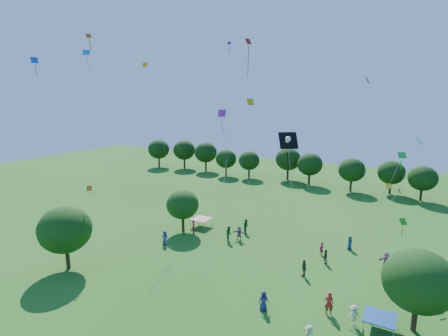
% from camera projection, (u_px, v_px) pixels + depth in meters
% --- Properties ---
extents(near_tree_west, '(5.11, 5.11, 6.39)m').
position_uv_depth(near_tree_west, '(65.00, 230.00, 34.17)').
color(near_tree_west, '#422B19').
rests_on(near_tree_west, ground).
extents(near_tree_north, '(4.10, 4.10, 5.38)m').
position_uv_depth(near_tree_north, '(183.00, 205.00, 44.05)').
color(near_tree_north, '#422B19').
rests_on(near_tree_north, ground).
extents(near_tree_east, '(4.99, 4.99, 6.22)m').
position_uv_depth(near_tree_east, '(419.00, 281.00, 24.85)').
color(near_tree_east, '#422B19').
rests_on(near_tree_east, ground).
extents(treeline, '(88.01, 8.77, 6.77)m').
position_uv_depth(treeline, '(321.00, 165.00, 66.91)').
color(treeline, '#422B19').
rests_on(treeline, ground).
extents(tent_red_stripe, '(2.20, 2.20, 1.10)m').
position_uv_depth(tent_red_stripe, '(201.00, 219.00, 46.06)').
color(tent_red_stripe, red).
rests_on(tent_red_stripe, ground).
extents(tent_blue, '(2.20, 2.20, 1.10)m').
position_uv_depth(tent_blue, '(380.00, 318.00, 25.45)').
color(tent_blue, navy).
rests_on(tent_blue, ground).
extents(crowd_person_0, '(0.92, 0.72, 1.64)m').
position_uv_depth(crowd_person_0, '(165.00, 238.00, 40.47)').
color(crowd_person_0, navy).
rests_on(crowd_person_0, ground).
extents(crowd_person_1, '(0.82, 0.67, 1.90)m').
position_uv_depth(crowd_person_1, '(329.00, 303.00, 27.38)').
color(crowd_person_1, maroon).
rests_on(crowd_person_1, ground).
extents(crowd_person_2, '(0.99, 0.97, 1.82)m').
position_uv_depth(crowd_person_2, '(246.00, 226.00, 43.91)').
color(crowd_person_2, '#214E2B').
rests_on(crowd_person_2, ground).
extents(crowd_person_3, '(0.80, 1.10, 1.54)m').
position_uv_depth(crowd_person_3, '(309.00, 336.00, 23.90)').
color(crowd_person_3, '#BDB897').
rests_on(crowd_person_3, ground).
extents(crowd_person_4, '(0.93, 1.06, 1.68)m').
position_uv_depth(crowd_person_4, '(304.00, 268.00, 33.24)').
color(crowd_person_4, '#3B362F').
rests_on(crowd_person_4, ground).
extents(crowd_person_5, '(1.64, 0.70, 1.71)m').
position_uv_depth(crowd_person_5, '(239.00, 233.00, 41.76)').
color(crowd_person_5, '#935795').
rests_on(crowd_person_5, ground).
extents(crowd_person_6, '(0.53, 0.84, 1.59)m').
position_uv_depth(crowd_person_6, '(350.00, 243.00, 39.12)').
color(crowd_person_6, navy).
rests_on(crowd_person_6, ground).
extents(crowd_person_7, '(0.65, 0.63, 1.48)m').
position_uv_depth(crowd_person_7, '(322.00, 249.00, 37.70)').
color(crowd_person_7, maroon).
rests_on(crowd_person_7, ground).
extents(crowd_person_8, '(0.95, 1.03, 1.86)m').
position_uv_depth(crowd_person_8, '(229.00, 234.00, 41.39)').
color(crowd_person_8, '#275C30').
rests_on(crowd_person_8, ground).
extents(crowd_person_9, '(1.12, 1.04, 1.62)m').
position_uv_depth(crowd_person_9, '(354.00, 315.00, 26.08)').
color(crowd_person_9, beige).
rests_on(crowd_person_9, ground).
extents(crowd_person_10, '(0.64, 0.98, 1.54)m').
position_uv_depth(crowd_person_10, '(326.00, 257.00, 35.78)').
color(crowd_person_10, '#3C3430').
rests_on(crowd_person_10, ground).
extents(crowd_person_11, '(1.77, 0.90, 1.80)m').
position_uv_depth(crowd_person_11, '(386.00, 261.00, 34.56)').
color(crowd_person_11, '#A35F91').
rests_on(crowd_person_11, ground).
extents(crowd_person_12, '(0.91, 0.84, 1.65)m').
position_uv_depth(crowd_person_12, '(264.00, 301.00, 27.94)').
color(crowd_person_12, navy).
rests_on(crowd_person_12, ground).
extents(crowd_person_13, '(0.61, 0.70, 1.58)m').
position_uv_depth(crowd_person_13, '(194.00, 226.00, 44.25)').
color(crowd_person_13, '#9D1C43').
rests_on(crowd_person_13, ground).
extents(pirate_kite, '(1.64, 2.74, 13.11)m').
position_uv_depth(pirate_kite, '(288.00, 143.00, 24.22)').
color(pirate_kite, black).
extents(red_high_kite, '(0.54, 8.90, 21.28)m').
position_uv_depth(red_high_kite, '(242.00, 83.00, 34.23)').
color(red_high_kite, red).
extents(small_kite_0, '(4.49, 5.00, 20.99)m').
position_uv_depth(small_kite_0, '(116.00, 109.00, 32.49)').
color(small_kite_0, '#D4480C').
extents(small_kite_1, '(5.61, 3.93, 6.02)m').
position_uv_depth(small_kite_1, '(389.00, 200.00, 37.01)').
color(small_kite_1, '#F84C0D').
extents(small_kite_2, '(1.42, 3.26, 7.24)m').
position_uv_depth(small_kite_2, '(386.00, 196.00, 33.91)').
color(small_kite_2, yellow).
extents(small_kite_3, '(3.26, 0.87, 4.79)m').
position_uv_depth(small_kite_3, '(400.00, 226.00, 31.59)').
color(small_kite_3, '#26951B').
extents(small_kite_4, '(7.74, 8.12, 18.88)m').
position_uv_depth(small_kite_4, '(72.00, 114.00, 31.37)').
color(small_kite_4, blue).
extents(small_kite_5, '(0.41, 1.10, 21.62)m').
position_uv_depth(small_kite_5, '(227.00, 109.00, 40.23)').
color(small_kite_5, '#58178F').
extents(small_kite_6, '(4.02, 0.59, 13.08)m').
position_uv_depth(small_kite_6, '(399.00, 185.00, 22.25)').
color(small_kite_6, white).
extents(small_kite_7, '(5.94, 4.42, 19.78)m').
position_uv_depth(small_kite_7, '(105.00, 98.00, 32.70)').
color(small_kite_7, '#0D84C9').
extents(small_kite_8, '(7.60, 4.24, 6.66)m').
position_uv_depth(small_kite_8, '(103.00, 199.00, 35.69)').
color(small_kite_8, '#E25F0D').
extents(small_kite_9, '(2.06, 3.82, 19.22)m').
position_uv_depth(small_kite_9, '(155.00, 107.00, 38.89)').
color(small_kite_9, orange).
extents(small_kite_10, '(5.88, 2.99, 15.41)m').
position_uv_depth(small_kite_10, '(260.00, 142.00, 28.35)').
color(small_kite_10, '#F4A315').
extents(small_kite_11, '(3.93, 1.16, 11.72)m').
position_uv_depth(small_kite_11, '(388.00, 185.00, 25.11)').
color(small_kite_11, green).
extents(small_kite_12, '(1.21, 1.79, 17.36)m').
position_uv_depth(small_kite_12, '(366.00, 117.00, 32.16)').
color(small_kite_12, blue).
extents(small_kite_13, '(7.35, 0.86, 14.54)m').
position_uv_depth(small_kite_13, '(235.00, 147.00, 27.86)').
color(small_kite_13, '#AB1C9C').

